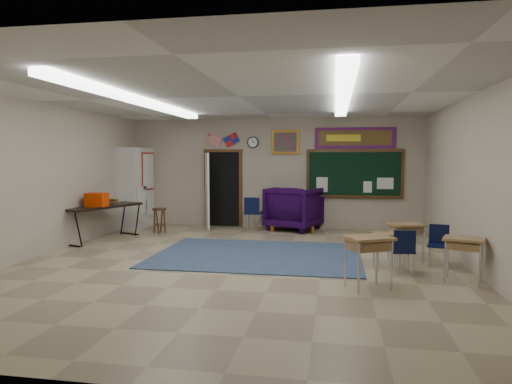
% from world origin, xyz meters
% --- Properties ---
extents(floor, '(9.00, 9.00, 0.00)m').
position_xyz_m(floor, '(0.00, 0.00, 0.00)').
color(floor, tan).
rests_on(floor, ground).
extents(back_wall, '(8.00, 0.04, 3.00)m').
position_xyz_m(back_wall, '(0.00, 4.50, 1.50)').
color(back_wall, '#B1A490').
rests_on(back_wall, floor).
extents(front_wall, '(8.00, 0.04, 3.00)m').
position_xyz_m(front_wall, '(0.00, -4.50, 1.50)').
color(front_wall, '#B1A490').
rests_on(front_wall, floor).
extents(left_wall, '(0.04, 9.00, 3.00)m').
position_xyz_m(left_wall, '(-4.00, 0.00, 1.50)').
color(left_wall, '#B1A490').
rests_on(left_wall, floor).
extents(right_wall, '(0.04, 9.00, 3.00)m').
position_xyz_m(right_wall, '(4.00, 0.00, 1.50)').
color(right_wall, '#B1A490').
rests_on(right_wall, floor).
extents(ceiling, '(8.00, 9.00, 0.04)m').
position_xyz_m(ceiling, '(0.00, 0.00, 3.00)').
color(ceiling, white).
rests_on(ceiling, back_wall).
extents(area_rug, '(4.00, 3.00, 0.02)m').
position_xyz_m(area_rug, '(0.20, 0.80, 0.01)').
color(area_rug, '#384C6B').
rests_on(area_rug, floor).
extents(fluorescent_strips, '(3.86, 6.00, 0.10)m').
position_xyz_m(fluorescent_strips, '(0.00, 0.00, 2.94)').
color(fluorescent_strips, white).
rests_on(fluorescent_strips, ceiling).
extents(doorway, '(1.10, 0.89, 2.16)m').
position_xyz_m(doorway, '(-1.50, 4.35, 1.06)').
color(doorway, black).
rests_on(doorway, back_wall).
extents(chalkboard, '(2.55, 0.14, 1.30)m').
position_xyz_m(chalkboard, '(2.20, 4.46, 1.46)').
color(chalkboard, '#523017').
rests_on(chalkboard, back_wall).
extents(bulletin_board, '(2.10, 0.05, 0.55)m').
position_xyz_m(bulletin_board, '(2.20, 4.47, 2.45)').
color(bulletin_board, '#B70F1B').
rests_on(bulletin_board, back_wall).
extents(framed_art_print, '(0.75, 0.05, 0.65)m').
position_xyz_m(framed_art_print, '(0.35, 4.47, 2.35)').
color(framed_art_print, '#9A691D').
rests_on(framed_art_print, back_wall).
extents(wall_clock, '(0.32, 0.05, 0.32)m').
position_xyz_m(wall_clock, '(-0.55, 4.47, 2.35)').
color(wall_clock, black).
rests_on(wall_clock, back_wall).
extents(wall_flags, '(1.16, 0.06, 0.70)m').
position_xyz_m(wall_flags, '(-1.40, 4.44, 2.48)').
color(wall_flags, red).
rests_on(wall_flags, back_wall).
extents(storage_cabinet, '(0.59, 1.25, 2.20)m').
position_xyz_m(storage_cabinet, '(-3.71, 3.85, 1.10)').
color(storage_cabinet, silver).
rests_on(storage_cabinet, floor).
extents(wingback_armchair, '(1.61, 1.63, 1.15)m').
position_xyz_m(wingback_armchair, '(0.62, 4.15, 0.58)').
color(wingback_armchair, black).
rests_on(wingback_armchair, floor).
extents(student_chair_reading, '(0.47, 0.47, 0.89)m').
position_xyz_m(student_chair_reading, '(-0.43, 3.84, 0.44)').
color(student_chair_reading, black).
rests_on(student_chair_reading, floor).
extents(student_chair_desk_a, '(0.41, 0.41, 0.76)m').
position_xyz_m(student_chair_desk_a, '(2.78, -0.30, 0.38)').
color(student_chair_desk_a, black).
rests_on(student_chair_desk_a, floor).
extents(student_chair_desk_b, '(0.45, 0.45, 0.74)m').
position_xyz_m(student_chair_desk_b, '(3.49, 0.34, 0.37)').
color(student_chair_desk_b, black).
rests_on(student_chair_desk_b, floor).
extents(student_desk_front_left, '(0.58, 0.47, 0.64)m').
position_xyz_m(student_desk_front_left, '(2.61, -0.03, 0.36)').
color(student_desk_front_left, '#A37A4C').
rests_on(student_desk_front_left, floor).
extents(student_desk_front_right, '(0.71, 0.61, 0.72)m').
position_xyz_m(student_desk_front_right, '(2.99, 0.69, 0.40)').
color(student_desk_front_right, '#A37A4C').
rests_on(student_desk_front_right, floor).
extents(student_desk_back_left, '(0.80, 0.73, 0.77)m').
position_xyz_m(student_desk_back_left, '(2.18, -1.20, 0.43)').
color(student_desk_back_left, '#A37A4C').
rests_on(student_desk_back_left, floor).
extents(student_desk_back_right, '(0.69, 0.60, 0.70)m').
position_xyz_m(student_desk_back_right, '(3.65, -0.61, 0.39)').
color(student_desk_back_right, '#A37A4C').
rests_on(student_desk_back_right, floor).
extents(folding_table, '(1.29, 2.09, 1.13)m').
position_xyz_m(folding_table, '(-3.65, 1.82, 0.45)').
color(folding_table, black).
rests_on(folding_table, floor).
extents(wooden_stool, '(0.36, 0.36, 0.64)m').
position_xyz_m(wooden_stool, '(-2.72, 3.02, 0.33)').
color(wooden_stool, '#4F2917').
rests_on(wooden_stool, floor).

